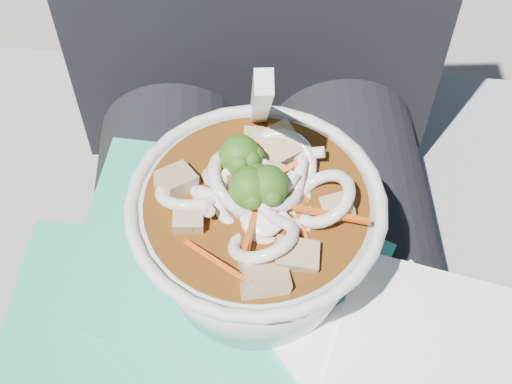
{
  "coord_description": "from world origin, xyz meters",
  "views": [
    {
      "loc": [
        -0.02,
        -0.24,
        1.06
      ],
      "look_at": [
        -0.01,
        0.02,
        0.71
      ],
      "focal_mm": 50.0,
      "sensor_mm": 36.0,
      "label": 1
    }
  ],
  "objects_px": {
    "lap": "(267,346)",
    "udon_bowl": "(256,230)",
    "stone_ledge": "(259,332)",
    "person_body": "(263,233)",
    "plastic_bag": "(221,311)"
  },
  "relations": [
    {
      "from": "stone_ledge",
      "to": "plastic_bag",
      "type": "bearing_deg",
      "value": -102.39
    },
    {
      "from": "stone_ledge",
      "to": "udon_bowl",
      "type": "distance_m",
      "value": 0.46
    },
    {
      "from": "stone_ledge",
      "to": "plastic_bag",
      "type": "xyz_separation_m",
      "value": [
        -0.03,
        -0.16,
        0.37
      ]
    },
    {
      "from": "stone_ledge",
      "to": "udon_bowl",
      "type": "relative_size",
      "value": 4.83
    },
    {
      "from": "person_body",
      "to": "plastic_bag",
      "type": "xyz_separation_m",
      "value": [
        -0.03,
        -0.1,
        0.05
      ]
    },
    {
      "from": "udon_bowl",
      "to": "stone_ledge",
      "type": "bearing_deg",
      "value": 86.57
    },
    {
      "from": "person_body",
      "to": "plastic_bag",
      "type": "bearing_deg",
      "value": -109.19
    },
    {
      "from": "person_body",
      "to": "plastic_bag",
      "type": "distance_m",
      "value": 0.12
    },
    {
      "from": "stone_ledge",
      "to": "lap",
      "type": "xyz_separation_m",
      "value": [
        0.0,
        -0.15,
        0.3
      ]
    },
    {
      "from": "lap",
      "to": "plastic_bag",
      "type": "xyz_separation_m",
      "value": [
        -0.03,
        -0.01,
        0.08
      ]
    },
    {
      "from": "plastic_bag",
      "to": "udon_bowl",
      "type": "bearing_deg",
      "value": 44.23
    },
    {
      "from": "plastic_bag",
      "to": "udon_bowl",
      "type": "distance_m",
      "value": 0.08
    },
    {
      "from": "person_body",
      "to": "udon_bowl",
      "type": "xyz_separation_m",
      "value": [
        -0.01,
        -0.07,
        0.12
      ]
    },
    {
      "from": "stone_ledge",
      "to": "lap",
      "type": "relative_size",
      "value": 2.08
    },
    {
      "from": "lap",
      "to": "udon_bowl",
      "type": "distance_m",
      "value": 0.15
    }
  ]
}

